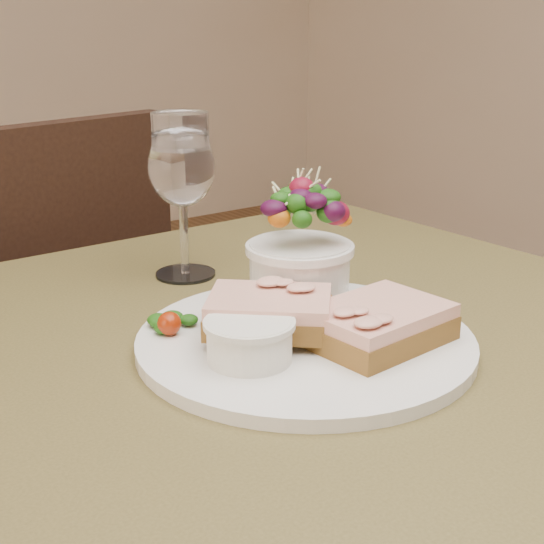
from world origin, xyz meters
TOP-DOWN VIEW (x-y plane):
  - cafe_table at (0.00, 0.00)m, footprint 0.80×0.80m
  - chair_far at (-0.08, 0.68)m, footprint 0.50×0.50m
  - dinner_plate at (-0.02, -0.03)m, footprint 0.31×0.31m
  - sandwich_front at (0.03, -0.08)m, footprint 0.13×0.10m
  - sandwich_back at (-0.04, -0.01)m, footprint 0.14×0.13m
  - ramekin at (-0.09, -0.04)m, footprint 0.07×0.07m
  - salad_bowl at (0.03, 0.05)m, footprint 0.10×0.10m
  - garnish at (-0.11, 0.05)m, footprint 0.05×0.04m
  - wine_glass at (0.00, 0.22)m, footprint 0.08×0.08m

SIDE VIEW (x-z plane):
  - chair_far at x=-0.08m, z-range -0.16..0.74m
  - cafe_table at x=0.00m, z-range 0.27..1.02m
  - dinner_plate at x=-0.02m, z-range 0.75..0.76m
  - garnish at x=-0.11m, z-range 0.76..0.78m
  - sandwich_front at x=0.03m, z-range 0.76..0.80m
  - ramekin at x=-0.09m, z-range 0.76..0.80m
  - sandwich_back at x=-0.04m, z-range 0.77..0.80m
  - salad_bowl at x=0.03m, z-range 0.76..0.88m
  - wine_glass at x=0.00m, z-range 0.79..0.96m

